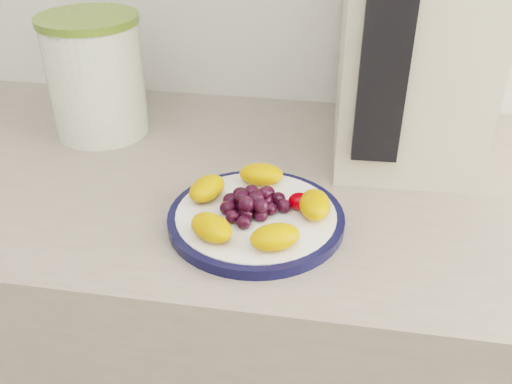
# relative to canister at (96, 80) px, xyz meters

# --- Properties ---
(counter) EXTENTS (3.50, 0.60, 0.90)m
(counter) POSITION_rel_canister_xyz_m (0.24, -0.11, -0.55)
(counter) COLOR gray
(counter) RESTS_ON floor
(cabinet_face) EXTENTS (3.48, 0.58, 0.84)m
(cabinet_face) POSITION_rel_canister_xyz_m (0.24, -0.11, -0.58)
(cabinet_face) COLOR #7E5F4C
(cabinet_face) RESTS_ON floor
(plate_rim) EXTENTS (0.24, 0.24, 0.01)m
(plate_rim) POSITION_rel_canister_xyz_m (0.31, -0.24, -0.09)
(plate_rim) COLOR black
(plate_rim) RESTS_ON counter
(plate_face) EXTENTS (0.21, 0.21, 0.02)m
(plate_face) POSITION_rel_canister_xyz_m (0.31, -0.24, -0.09)
(plate_face) COLOR white
(plate_face) RESTS_ON counter
(canister) EXTENTS (0.20, 0.20, 0.19)m
(canister) POSITION_rel_canister_xyz_m (0.00, 0.00, 0.00)
(canister) COLOR #4C6622
(canister) RESTS_ON counter
(canister_lid) EXTENTS (0.20, 0.20, 0.01)m
(canister_lid) POSITION_rel_canister_xyz_m (0.00, 0.00, 0.10)
(canister_lid) COLOR #5B722A
(canister_lid) RESTS_ON canister
(appliance_body) EXTENTS (0.22, 0.31, 0.37)m
(appliance_body) POSITION_rel_canister_xyz_m (0.51, 0.03, 0.09)
(appliance_body) COLOR beige
(appliance_body) RESTS_ON counter
(appliance_panel) EXTENTS (0.06, 0.02, 0.28)m
(appliance_panel) POSITION_rel_canister_xyz_m (0.46, -0.12, 0.10)
(appliance_panel) COLOR black
(appliance_panel) RESTS_ON appliance_body
(fruit_plate) EXTENTS (0.20, 0.20, 0.03)m
(fruit_plate) POSITION_rel_canister_xyz_m (0.31, -0.24, -0.06)
(fruit_plate) COLOR orange
(fruit_plate) RESTS_ON plate_face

